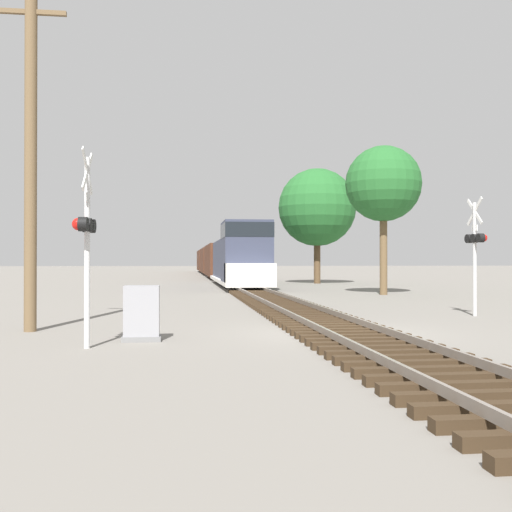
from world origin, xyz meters
name	(u,v)px	position (x,y,z in m)	size (l,w,h in m)	color
ground_plane	(339,333)	(0.00, 0.00, 0.00)	(400.00, 400.00, 0.00)	slate
rail_track_bed	(339,328)	(0.00, 0.00, 0.14)	(2.60, 160.00, 0.31)	#382819
freight_train	(217,261)	(0.00, 53.98, 1.86)	(2.94, 71.81, 4.29)	#33384C
crossing_signal_near	(86,232)	(-5.98, -1.88, 2.46)	(0.38, 1.01, 4.20)	silver
crossing_signal_far	(476,244)	(5.80, 4.11, 2.42)	(0.38, 1.01, 3.96)	silver
relay_cabinet	(142,314)	(-4.88, -0.85, 0.63)	(0.88, 0.52, 1.28)	slate
utility_pole	(31,156)	(-7.89, 1.39, 4.59)	(1.80, 0.32, 8.97)	brown
tree_far_right	(383,184)	(6.91, 16.54, 6.01)	(4.12, 4.12, 8.11)	brown
tree_mid_background	(317,208)	(6.97, 32.85, 6.19)	(6.33, 6.33, 9.37)	brown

